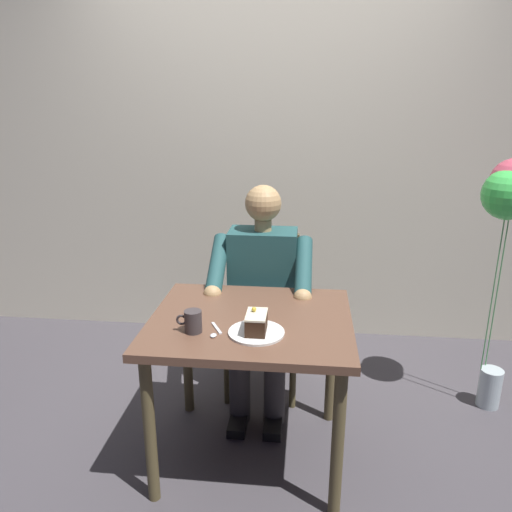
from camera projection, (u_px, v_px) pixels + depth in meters
ground_plane at (251, 453)px, 2.34m from camera, size 14.00×14.00×0.00m
cafe_rear_panel at (275, 118)px, 3.21m from camera, size 6.40×0.12×3.00m
dining_table at (251, 338)px, 2.15m from camera, size 0.87×0.75×0.71m
chair at (264, 306)px, 2.81m from camera, size 0.42×0.42×0.88m
seated_person at (261, 296)px, 2.61m from camera, size 0.53×0.58×1.20m
dessert_plate at (256, 332)px, 1.98m from camera, size 0.23×0.23×0.01m
cake_slice at (256, 322)px, 1.97m from camera, size 0.08×0.13×0.10m
coffee_cup at (193, 321)px, 1.98m from camera, size 0.11×0.07×0.09m
dessert_spoon at (215, 332)px, 1.98m from camera, size 0.06×0.14×0.01m
balloon_display at (509, 211)px, 2.41m from camera, size 0.28×0.29×1.35m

